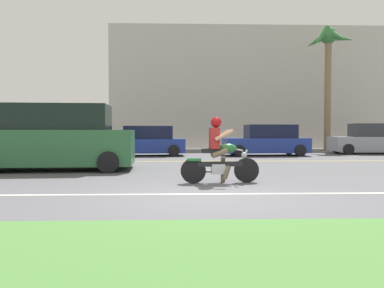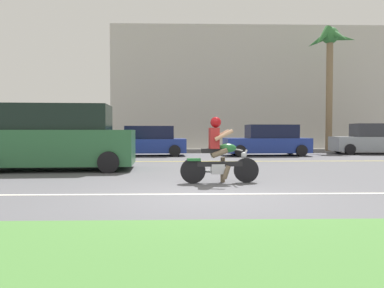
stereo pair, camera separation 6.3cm
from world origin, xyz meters
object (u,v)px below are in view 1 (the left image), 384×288
Objects in this scene: parked_car_3 at (371,140)px; parked_car_1 at (145,142)px; suv_nearby at (55,139)px; parked_car_2 at (267,141)px; parked_car_0 at (28,142)px; motorcyclist at (219,155)px; palm_tree_0 at (328,51)px.

parked_car_1 is at bearing -174.39° from parked_car_3.
suv_nearby is at bearing -150.86° from parked_car_3.
suv_nearby is 1.19× the size of parked_car_2.
parked_car_0 is at bearing 179.69° from parked_car_2.
parked_car_1 is at bearing 105.08° from motorcyclist.
parked_car_1 is 13.05m from palm_tree_0.
parked_car_3 reaches higher than parked_car_0.
parked_car_0 is 18.14m from palm_tree_0.
parked_car_1 is at bearing 0.09° from parked_car_0.
parked_car_2 reaches higher than parked_car_1.
parked_car_0 is at bearing -179.91° from parked_car_1.
suv_nearby is at bearing -108.12° from parked_car_1.
parked_car_1 is 6.11m from parked_car_2.
parked_car_1 reaches higher than parked_car_0.
suv_nearby is at bearing -139.57° from palm_tree_0.
palm_tree_0 reaches higher than parked_car_2.
parked_car_2 is at bearing -0.31° from parked_car_0.
parked_car_2 is 0.55× the size of palm_tree_0.
motorcyclist is 10.43m from parked_car_2.
parked_car_2 is at bearing 38.89° from suv_nearby.
suv_nearby is 16.38m from parked_car_3.
palm_tree_0 is (4.87, 4.52, 5.47)m from parked_car_2.
motorcyclist is 0.44× the size of parked_car_2.
suv_nearby is at bearing -62.64° from parked_car_0.
palm_tree_0 reaches higher than suv_nearby.
suv_nearby is 18.09m from palm_tree_0.
parked_car_2 is (3.43, 9.84, 0.05)m from motorcyclist.
parked_car_3 is 0.54× the size of palm_tree_0.
suv_nearby is 1.27× the size of parked_car_0.
palm_tree_0 is (-1.11, 3.27, 5.44)m from parked_car_3.
motorcyclist is 14.56m from parked_car_3.
motorcyclist is at bearing -32.60° from suv_nearby.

